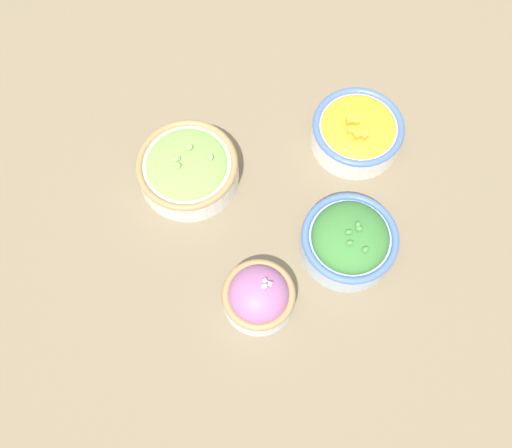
{
  "coord_description": "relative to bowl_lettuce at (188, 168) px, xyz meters",
  "views": [
    {
      "loc": [
        -0.06,
        -0.34,
        0.86
      ],
      "look_at": [
        0.0,
        0.0,
        0.03
      ],
      "focal_mm": 40.0,
      "sensor_mm": 36.0,
      "label": 1
    }
  ],
  "objects": [
    {
      "name": "bowl_red_onion",
      "position": [
        0.08,
        -0.23,
        -0.0
      ],
      "size": [
        0.11,
        0.11,
        0.08
      ],
      "color": "silver",
      "rests_on": "ground_plane"
    },
    {
      "name": "bowl_broccoli",
      "position": [
        0.23,
        -0.17,
        0.0
      ],
      "size": [
        0.15,
        0.15,
        0.08
      ],
      "color": "#B2C1CC",
      "rests_on": "ground_plane"
    },
    {
      "name": "ground_plane",
      "position": [
        0.09,
        -0.12,
        -0.03
      ],
      "size": [
        3.0,
        3.0,
        0.0
      ],
      "primitive_type": "plane",
      "color": "#75664C"
    },
    {
      "name": "bowl_lettuce",
      "position": [
        0.0,
        0.0,
        0.0
      ],
      "size": [
        0.17,
        0.17,
        0.07
      ],
      "color": "silver",
      "rests_on": "ground_plane"
    },
    {
      "name": "bowl_squash",
      "position": [
        0.29,
        0.02,
        0.0
      ],
      "size": [
        0.15,
        0.15,
        0.07
      ],
      "color": "silver",
      "rests_on": "ground_plane"
    }
  ]
}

